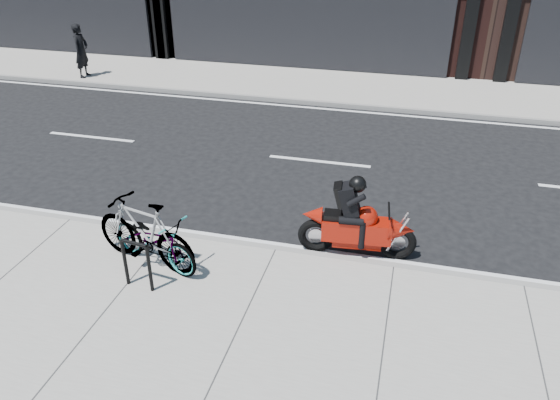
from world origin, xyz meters
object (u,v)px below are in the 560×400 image
(bicycle_front, at_px, (154,240))
(motorcycle, at_px, (363,224))
(bike_rack, at_px, (137,261))
(bicycle_rear, at_px, (145,232))
(pedestrian, at_px, (81,51))

(bicycle_front, distance_m, motorcycle, 3.45)
(bike_rack, height_order, bicycle_rear, bicycle_rear)
(bike_rack, distance_m, motorcycle, 3.71)
(bicycle_rear, relative_size, motorcycle, 0.97)
(bicycle_rear, bearing_deg, pedestrian, -128.92)
(bike_rack, bearing_deg, bicycle_rear, 104.69)
(bicycle_front, relative_size, bicycle_rear, 0.90)
(pedestrian, bearing_deg, bike_rack, -146.42)
(bike_rack, relative_size, motorcycle, 0.41)
(motorcycle, bearing_deg, bike_rack, -154.11)
(motorcycle, bearing_deg, bicycle_front, -163.38)
(bicycle_front, xyz_separation_m, motorcycle, (3.20, 1.29, 0.02))
(bike_rack, relative_size, bicycle_front, 0.47)
(motorcycle, bearing_deg, pedestrian, 136.67)
(bike_rack, relative_size, bicycle_rear, 0.42)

